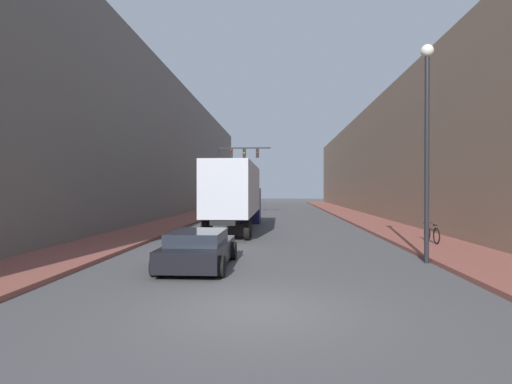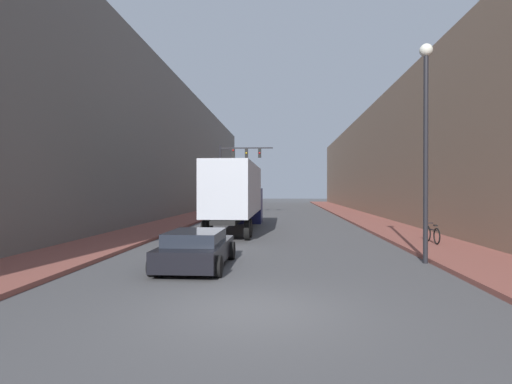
# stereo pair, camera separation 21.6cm
# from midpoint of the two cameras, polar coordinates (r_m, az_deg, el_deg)

# --- Properties ---
(ground_plane) EXTENTS (200.00, 200.00, 0.00)m
(ground_plane) POSITION_cam_midpoint_polar(r_m,az_deg,el_deg) (8.72, -0.85, -16.59)
(ground_plane) COLOR #4C4C4F
(sidewalk_right) EXTENTS (3.33, 80.00, 0.15)m
(sidewalk_right) POSITION_cam_midpoint_polar(r_m,az_deg,el_deg) (38.99, 13.42, -3.25)
(sidewalk_right) COLOR brown
(sidewalk_right) RESTS_ON ground
(sidewalk_left) EXTENTS (3.33, 80.00, 0.15)m
(sidewalk_left) POSITION_cam_midpoint_polar(r_m,az_deg,el_deg) (39.22, -8.40, -3.22)
(sidewalk_left) COLOR brown
(sidewalk_left) RESTS_ON ground
(building_right) EXTENTS (6.00, 80.00, 10.62)m
(building_right) POSITION_cam_midpoint_polar(r_m,az_deg,el_deg) (40.08, 20.04, 4.32)
(building_right) COLOR #846B56
(building_right) RESTS_ON ground
(building_left) EXTENTS (6.00, 80.00, 12.96)m
(building_left) POSITION_cam_midpoint_polar(r_m,az_deg,el_deg) (40.55, -14.92, 5.95)
(building_left) COLOR #66605B
(building_left) RESTS_ON ground
(semi_truck) EXTENTS (2.44, 12.74, 4.01)m
(semi_truck) POSITION_cam_midpoint_polar(r_m,az_deg,el_deg) (24.95, -3.03, -0.25)
(semi_truck) COLOR #B2B7C1
(semi_truck) RESTS_ON ground
(sedan_car) EXTENTS (2.13, 4.30, 1.20)m
(sedan_car) POSITION_cam_midpoint_polar(r_m,az_deg,el_deg) (13.30, -8.66, -8.06)
(sedan_car) COLOR black
(sedan_car) RESTS_ON ground
(traffic_signal_gantry) EXTENTS (5.30, 0.35, 6.91)m
(traffic_signal_gantry) POSITION_cam_midpoint_polar(r_m,az_deg,el_deg) (39.50, -3.69, 3.77)
(traffic_signal_gantry) COLOR black
(traffic_signal_gantry) RESTS_ON ground
(street_lamp) EXTENTS (0.44, 0.44, 7.53)m
(street_lamp) POSITION_cam_midpoint_polar(r_m,az_deg,el_deg) (15.07, 22.85, 8.83)
(street_lamp) COLOR black
(street_lamp) RESTS_ON ground
(parked_bicycle) EXTENTS (0.44, 1.82, 0.86)m
(parked_bicycle) POSITION_cam_midpoint_polar(r_m,az_deg,el_deg) (19.65, 23.52, -5.52)
(parked_bicycle) COLOR black
(parked_bicycle) RESTS_ON sidewalk_right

